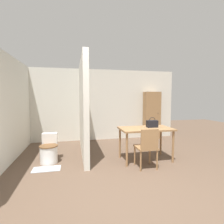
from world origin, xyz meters
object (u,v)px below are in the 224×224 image
wooden_chair (147,146)px  wooden_cabinet (152,115)px  handbag (152,124)px  dining_table (146,132)px  toilet (49,151)px

wooden_chair → wooden_cabinet: size_ratio=0.51×
wooden_cabinet → handbag: bearing=-114.9°
handbag → wooden_cabinet: size_ratio=0.15×
wooden_chair → handbag: handbag is taller
handbag → dining_table: bearing=-166.3°
wooden_chair → dining_table: bearing=70.4°
dining_table → toilet: 2.33m
dining_table → wooden_cabinet: bearing=61.5°
wooden_chair → wooden_cabinet: wooden_cabinet is taller
wooden_chair → toilet: (-2.09, 0.84, -0.21)m
toilet → handbag: (2.45, -0.31, 0.60)m
wooden_chair → toilet: wooden_chair is taller
wooden_cabinet → toilet: bearing=-152.9°
toilet → dining_table: bearing=-8.8°
wooden_chair → wooden_cabinet: bearing=63.3°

